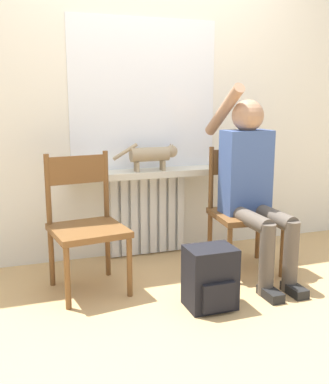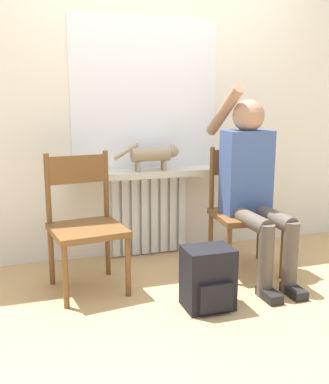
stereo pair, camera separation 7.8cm
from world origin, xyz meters
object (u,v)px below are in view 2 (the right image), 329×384
(chair_left, at_px, (85,222))
(chair_right, at_px, (244,209))
(person, at_px, (253,180))
(backpack, at_px, (208,278))
(cat, at_px, (154,154))

(chair_left, bearing_deg, chair_right, -7.78)
(chair_right, bearing_deg, person, -86.27)
(chair_right, height_order, backpack, chair_right)
(person, xyz_separation_m, cat, (-0.56, 0.53, 0.14))
(chair_right, distance_m, backpack, 0.78)
(backpack, bearing_deg, person, 39.13)
(cat, xyz_separation_m, backpack, (0.05, -0.94, -0.65))
(person, bearing_deg, chair_left, 174.18)
(cat, height_order, backpack, cat)
(cat, distance_m, backpack, 1.14)
(chair_right, distance_m, person, 0.26)
(chair_left, relative_size, chair_right, 1.00)
(chair_left, xyz_separation_m, backpack, (0.65, -0.53, -0.27))
(chair_right, bearing_deg, cat, 149.18)
(chair_left, relative_size, cat, 1.75)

